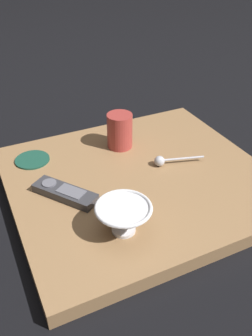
{
  "coord_description": "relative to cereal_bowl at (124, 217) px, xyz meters",
  "views": [
    {
      "loc": [
        0.67,
        -0.36,
        0.59
      ],
      "look_at": [
        -0.02,
        -0.03,
        0.06
      ],
      "focal_mm": 38.53,
      "sensor_mm": 36.0,
      "label": 1
    }
  ],
  "objects": [
    {
      "name": "drink_coaster",
      "position": [
        -0.35,
        -0.11,
        -0.04
      ],
      "size": [
        0.09,
        0.09,
        0.01
      ],
      "color": "#194738",
      "rests_on": "table"
    },
    {
      "name": "ground_plane",
      "position": [
        -0.17,
        0.12,
        -0.08
      ],
      "size": [
        6.0,
        6.0,
        0.0
      ],
      "primitive_type": "plane",
      "color": "black"
    },
    {
      "name": "table",
      "position": [
        -0.17,
        0.12,
        -0.06
      ],
      "size": [
        0.59,
        0.65,
        0.04
      ],
      "color": "#936D47",
      "rests_on": "ground"
    },
    {
      "name": "coffee_mug",
      "position": [
        -0.32,
        0.14,
        0.01
      ],
      "size": [
        0.07,
        0.07,
        0.1
      ],
      "color": "#A53833",
      "rests_on": "table"
    },
    {
      "name": "teaspoon",
      "position": [
        -0.18,
        0.2,
        -0.02
      ],
      "size": [
        0.05,
        0.13,
        0.03
      ],
      "color": "silver",
      "rests_on": "table"
    },
    {
      "name": "tv_remote_near",
      "position": [
        -0.17,
        -0.08,
        -0.03
      ],
      "size": [
        0.16,
        0.14,
        0.02
      ],
      "color": "#38383D",
      "rests_on": "table"
    },
    {
      "name": "cereal_bowl",
      "position": [
        0.0,
        0.0,
        0.0
      ],
      "size": [
        0.12,
        0.12,
        0.07
      ],
      "color": "silver",
      "rests_on": "table"
    }
  ]
}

